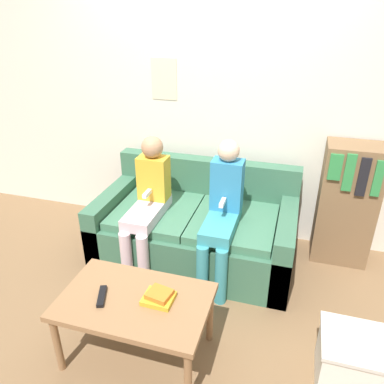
% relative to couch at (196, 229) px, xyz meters
% --- Properties ---
extents(ground_plane, '(10.00, 10.00, 0.00)m').
position_rel_couch_xyz_m(ground_plane, '(0.00, -0.57, -0.27)').
color(ground_plane, brown).
extents(wall_back, '(8.00, 0.06, 2.60)m').
position_rel_couch_xyz_m(wall_back, '(-0.00, 0.55, 1.03)').
color(wall_back, silver).
rests_on(wall_back, ground_plane).
extents(couch, '(1.63, 0.91, 0.78)m').
position_rel_couch_xyz_m(couch, '(0.00, 0.00, 0.00)').
color(couch, '#38664C').
rests_on(couch, ground_plane).
extents(coffee_table, '(0.89, 0.56, 0.44)m').
position_rel_couch_xyz_m(coffee_table, '(-0.06, -1.12, 0.13)').
color(coffee_table, '#8E6642').
rests_on(coffee_table, ground_plane).
extents(person_left, '(0.24, 0.61, 1.08)m').
position_rel_couch_xyz_m(person_left, '(-0.35, -0.20, 0.34)').
color(person_left, silver).
rests_on(person_left, ground_plane).
extents(person_right, '(0.24, 0.61, 1.11)m').
position_rel_couch_xyz_m(person_right, '(0.26, -0.20, 0.35)').
color(person_right, teal).
rests_on(person_right, ground_plane).
extents(tv_remote, '(0.10, 0.17, 0.02)m').
position_rel_couch_xyz_m(tv_remote, '(-0.25, -1.16, 0.19)').
color(tv_remote, black).
rests_on(tv_remote, coffee_table).
extents(book_stack, '(0.18, 0.15, 0.06)m').
position_rel_couch_xyz_m(book_stack, '(0.08, -1.09, 0.20)').
color(book_stack, gold).
rests_on(book_stack, coffee_table).
extents(bookshelf, '(0.45, 0.33, 1.03)m').
position_rel_couch_xyz_m(bookshelf, '(1.19, 0.34, 0.25)').
color(bookshelf, brown).
rests_on(bookshelf, ground_plane).
extents(storage_box, '(0.39, 0.36, 0.34)m').
position_rel_couch_xyz_m(storage_box, '(1.20, -0.96, -0.10)').
color(storage_box, silver).
rests_on(storage_box, ground_plane).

